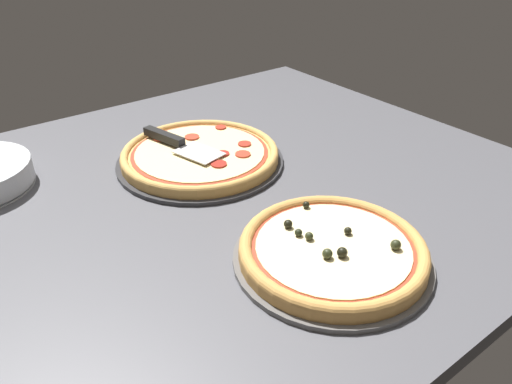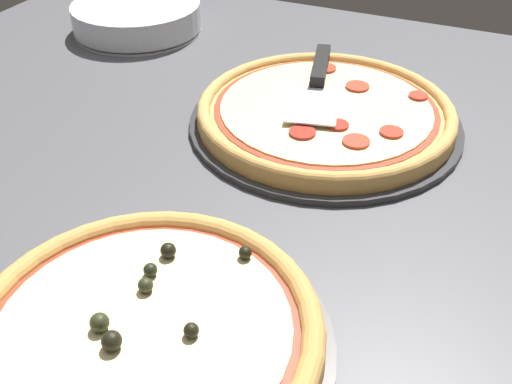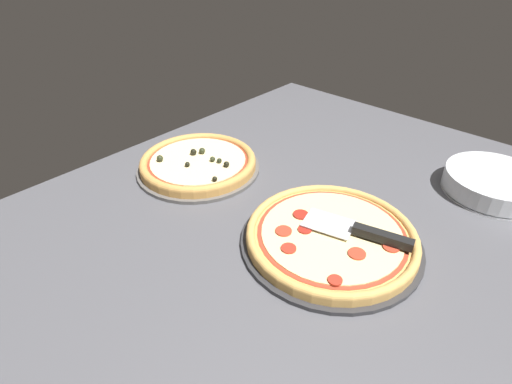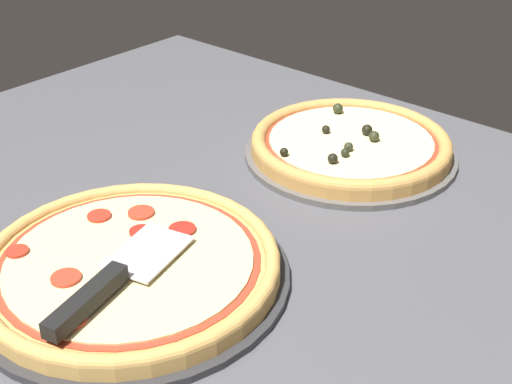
# 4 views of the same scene
# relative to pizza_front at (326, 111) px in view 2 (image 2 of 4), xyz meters

# --- Properties ---
(ground_plane) EXTENTS (1.48, 1.22, 0.04)m
(ground_plane) POSITION_rel_pizza_front_xyz_m (0.05, 0.12, -0.04)
(ground_plane) COLOR #4C4C51
(pizza_pan_front) EXTENTS (0.40, 0.40, 0.01)m
(pizza_pan_front) POSITION_rel_pizza_front_xyz_m (0.00, 0.00, -0.02)
(pizza_pan_front) COLOR #2D2D30
(pizza_pan_front) RESTS_ON ground_plane
(pizza_front) EXTENTS (0.38, 0.38, 0.03)m
(pizza_front) POSITION_rel_pizza_front_xyz_m (0.00, 0.00, 0.00)
(pizza_front) COLOR tan
(pizza_front) RESTS_ON pizza_pan_front
(pizza_pan_back) EXTENTS (0.35, 0.35, 0.01)m
(pizza_pan_back) POSITION_rel_pizza_front_xyz_m (0.02, 0.46, -0.02)
(pizza_pan_back) COLOR #565451
(pizza_pan_back) RESTS_ON ground_plane
(pizza_back) EXTENTS (0.33, 0.33, 0.04)m
(pizza_back) POSITION_rel_pizza_front_xyz_m (0.02, 0.46, 0.00)
(pizza_back) COLOR #C68E47
(pizza_back) RESTS_ON pizza_pan_back
(serving_spatula) EXTENTS (0.10, 0.24, 0.02)m
(serving_spatula) POSITION_rel_pizza_front_xyz_m (0.04, -0.07, 0.02)
(serving_spatula) COLOR silver
(serving_spatula) RESTS_ON pizza_front
(plate_stack) EXTENTS (0.25, 0.25, 0.06)m
(plate_stack) POSITION_rel_pizza_front_xyz_m (0.46, -0.20, 0.00)
(plate_stack) COLOR silver
(plate_stack) RESTS_ON ground_plane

